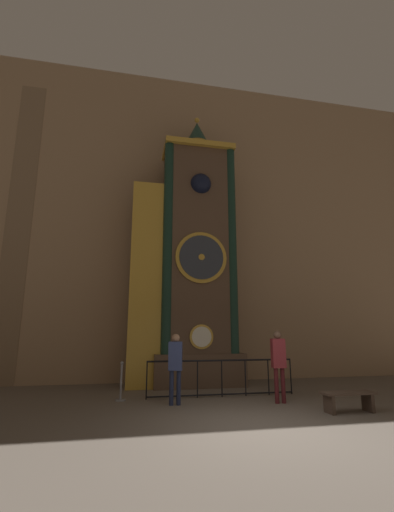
{
  "coord_description": "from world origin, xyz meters",
  "views": [
    {
      "loc": [
        -2.59,
        -6.55,
        1.75
      ],
      "look_at": [
        -0.13,
        5.45,
        4.49
      ],
      "focal_mm": 24.0,
      "sensor_mm": 36.0,
      "label": 1
    }
  ],
  "objects": [
    {
      "name": "ground_plane",
      "position": [
        0.0,
        0.0,
        0.0
      ],
      "size": [
        28.0,
        28.0,
        0.0
      ],
      "primitive_type": "plane",
      "color": "brown"
    },
    {
      "name": "visitor_bench",
      "position": [
        2.41,
        0.82,
        0.31
      ],
      "size": [
        1.22,
        0.4,
        0.44
      ],
      "color": "#423328",
      "rests_on": "ground_plane"
    },
    {
      "name": "clock_tower",
      "position": [
        -0.51,
        5.41,
        4.31
      ],
      "size": [
        3.93,
        1.83,
        10.2
      ],
      "color": "brown",
      "rests_on": "ground_plane"
    },
    {
      "name": "visitor_far",
      "position": [
        1.34,
        2.08,
        1.08
      ],
      "size": [
        0.36,
        0.25,
        1.8
      ],
      "rotation": [
        0.0,
        0.0,
        -0.1
      ],
      "color": "#461518",
      "rests_on": "ground_plane"
    },
    {
      "name": "cathedral_back_wall",
      "position": [
        -0.09,
        6.62,
        6.32
      ],
      "size": [
        24.0,
        0.32,
        12.66
      ],
      "color": "#997A5B",
      "rests_on": "ground_plane"
    },
    {
      "name": "stanchion_post",
      "position": [
        -2.64,
        3.26,
        0.32
      ],
      "size": [
        0.28,
        0.28,
        0.99
      ],
      "color": "gray",
      "rests_on": "ground_plane"
    },
    {
      "name": "visitor_near",
      "position": [
        -1.32,
        2.39,
        1.03
      ],
      "size": [
        0.38,
        0.29,
        1.72
      ],
      "rotation": [
        0.0,
        0.0,
        -0.22
      ],
      "color": "#1B213A",
      "rests_on": "ground_plane"
    },
    {
      "name": "railing_fence",
      "position": [
        0.13,
        3.27,
        0.56
      ],
      "size": [
        4.24,
        0.05,
        1.0
      ],
      "color": "black",
      "rests_on": "ground_plane"
    }
  ]
}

